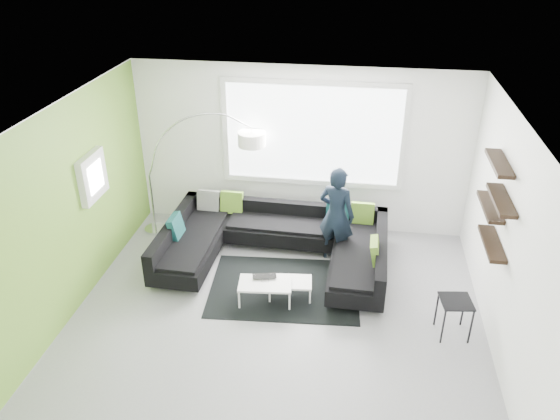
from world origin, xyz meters
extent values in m
plane|color=gray|center=(0.00, 0.00, 0.00)|extent=(5.50, 5.50, 0.00)
cube|color=white|center=(0.00, 2.50, 1.40)|extent=(5.50, 0.04, 2.80)
cube|color=white|center=(0.00, -2.50, 1.40)|extent=(5.50, 0.04, 2.80)
cube|color=white|center=(-2.75, 0.00, 1.40)|extent=(0.04, 5.00, 2.80)
cube|color=white|center=(2.75, 0.00, 1.40)|extent=(0.04, 5.00, 2.80)
cube|color=silver|center=(0.00, 0.00, 2.80)|extent=(5.50, 5.00, 0.04)
cube|color=#6B9E33|center=(-2.74, 0.00, 1.40)|extent=(0.01, 5.00, 2.80)
cube|color=white|center=(0.20, 2.46, 1.70)|extent=(2.96, 0.06, 1.68)
cube|color=silver|center=(-2.68, 0.60, 1.60)|extent=(0.12, 0.66, 0.66)
cube|color=black|center=(2.64, 0.40, 1.70)|extent=(0.20, 1.24, 0.95)
cube|color=black|center=(-0.23, 1.18, 0.18)|extent=(3.43, 2.17, 0.36)
cube|color=black|center=(-0.23, 1.18, 0.49)|extent=(3.43, 2.17, 0.27)
cube|color=#4C7219|center=(-0.23, 1.18, 0.54)|extent=(3.03, 0.25, 0.37)
cube|color=black|center=(0.01, 0.59, 0.01)|extent=(2.24, 1.70, 0.01)
cube|color=white|center=(-0.04, 0.33, 0.16)|extent=(1.00, 0.64, 0.31)
cube|color=black|center=(2.29, -0.06, 0.27)|extent=(0.44, 0.44, 0.53)
imported|color=black|center=(0.68, 1.50, 0.78)|extent=(0.80, 0.72, 1.56)
imported|color=black|center=(-0.23, 0.33, 0.32)|extent=(0.43, 0.37, 0.03)
camera|label=1|loc=(0.92, -5.82, 4.78)|focal=35.00mm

